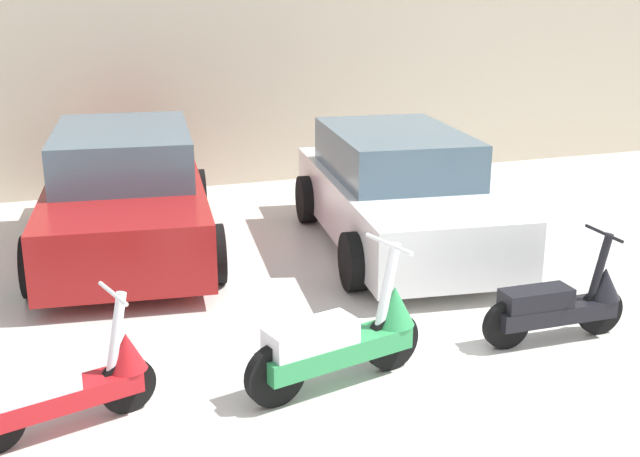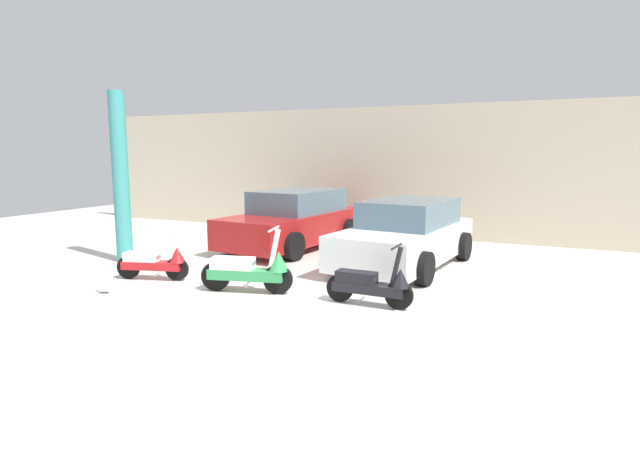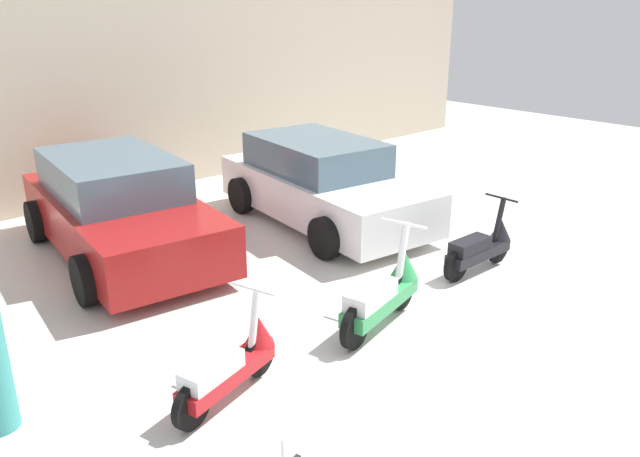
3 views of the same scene
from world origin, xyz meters
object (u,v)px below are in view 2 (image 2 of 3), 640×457
(scooter_front_left, at_px, (155,261))
(scooter_front_right, at_px, (250,270))
(placard_near_left_scooter, at_px, (105,286))
(scooter_front_center, at_px, (373,284))
(car_rear_left, at_px, (294,220))
(support_column_side, at_px, (121,178))
(car_rear_center, at_px, (406,235))

(scooter_front_left, distance_m, scooter_front_right, 2.08)
(scooter_front_right, distance_m, placard_near_left_scooter, 2.49)
(scooter_front_center, relative_size, placard_near_left_scooter, 5.42)
(scooter_front_left, height_order, placard_near_left_scooter, scooter_front_left)
(scooter_front_left, height_order, scooter_front_center, scooter_front_center)
(scooter_front_center, bearing_deg, car_rear_left, 131.74)
(scooter_front_right, relative_size, scooter_front_center, 1.12)
(scooter_front_center, distance_m, support_column_side, 6.23)
(car_rear_center, bearing_deg, scooter_front_center, 11.98)
(scooter_front_left, xyz_separation_m, support_column_side, (-1.78, 1.00, 1.48))
(scooter_front_center, bearing_deg, scooter_front_left, -177.40)
(scooter_front_left, bearing_deg, scooter_front_center, -14.37)
(scooter_front_center, height_order, car_rear_center, car_rear_center)
(car_rear_center, xyz_separation_m, support_column_side, (-5.74, -2.09, 1.16))
(scooter_front_right, relative_size, support_column_side, 0.43)
(car_rear_center, relative_size, support_column_side, 1.17)
(car_rear_center, xyz_separation_m, placard_near_left_scooter, (-4.12, -4.13, -0.55))
(scooter_front_right, xyz_separation_m, placard_near_left_scooter, (-2.25, -1.03, -0.28))
(scooter_front_left, relative_size, car_rear_left, 0.31)
(scooter_front_right, height_order, placard_near_left_scooter, scooter_front_right)
(scooter_front_left, xyz_separation_m, car_rear_center, (3.96, 3.08, 0.32))
(scooter_front_center, xyz_separation_m, car_rear_left, (-3.37, 3.90, 0.34))
(scooter_front_center, relative_size, car_rear_center, 0.33)
(car_rear_left, xyz_separation_m, car_rear_center, (3.12, -0.94, -0.02))
(car_rear_center, bearing_deg, scooter_front_left, -44.99)
(scooter_front_left, height_order, car_rear_left, car_rear_left)
(scooter_front_center, bearing_deg, support_column_side, 172.64)
(placard_near_left_scooter, xyz_separation_m, support_column_side, (-1.61, 2.04, 1.71))
(placard_near_left_scooter, distance_m, support_column_side, 3.11)
(scooter_front_left, relative_size, scooter_front_center, 0.97)
(car_rear_center, distance_m, placard_near_left_scooter, 5.86)
(scooter_front_right, bearing_deg, car_rear_center, 45.05)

